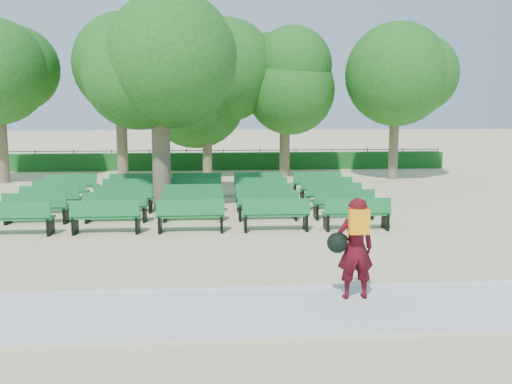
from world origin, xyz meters
TOP-DOWN VIEW (x-y plane):
  - ground at (0.00, 0.00)m, footprint 120.00×120.00m
  - paving at (0.00, -7.40)m, footprint 30.00×2.20m
  - curb at (0.00, -6.25)m, footprint 30.00×0.12m
  - hedge at (0.00, 14.00)m, footprint 26.00×0.70m
  - fence at (0.00, 14.40)m, footprint 26.00×0.10m
  - tree_line at (0.00, 10.00)m, footprint 21.80×6.80m
  - bench_array at (-0.16, 1.98)m, footprint 1.88×0.63m
  - tree_among at (-1.27, 2.69)m, footprint 4.84×4.84m
  - person at (2.99, -6.90)m, footprint 0.88×0.53m

SIDE VIEW (x-z plane):
  - ground at x=0.00m, z-range 0.00..0.00m
  - fence at x=0.00m, z-range -0.51..0.51m
  - tree_line at x=0.00m, z-range -3.52..3.52m
  - paving at x=0.00m, z-range 0.00..0.06m
  - curb at x=0.00m, z-range 0.00..0.10m
  - bench_array at x=-0.16m, z-range -0.49..0.69m
  - hedge at x=0.00m, z-range 0.00..0.90m
  - person at x=2.99m, z-range 0.09..1.93m
  - tree_among at x=-1.27m, z-range 1.24..8.17m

